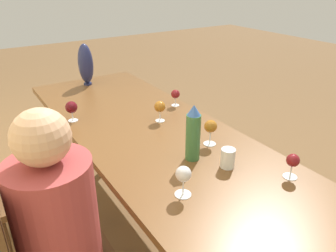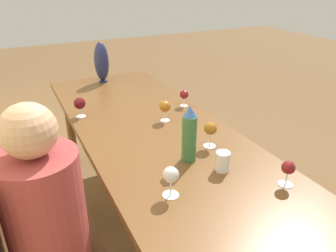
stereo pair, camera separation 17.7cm
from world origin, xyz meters
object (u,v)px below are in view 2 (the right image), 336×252
wine_glass_1 (211,129)px  wine_glass_2 (184,95)px  wine_glass_5 (171,176)px  water_tumbler (223,161)px  vase (102,62)px  wine_glass_0 (165,107)px  chair_far (21,172)px  water_bottle (189,135)px  wine_glass_3 (288,169)px  person_near (52,227)px  wine_glass_4 (80,104)px

wine_glass_1 → wine_glass_2: wine_glass_1 is taller
wine_glass_1 → wine_glass_5: 0.48m
water_tumbler → vase: (1.58, 0.12, 0.13)m
water_tumbler → wine_glass_2: size_ratio=0.84×
wine_glass_0 → wine_glass_2: wine_glass_0 is taller
wine_glass_1 → chair_far: (0.60, 0.95, -0.35)m
water_bottle → wine_glass_0: size_ratio=2.20×
wine_glass_3 → person_near: (0.32, 0.97, -0.20)m
wine_glass_3 → water_bottle: bearing=36.8°
water_bottle → water_tumbler: bearing=-148.2°
wine_glass_0 → wine_glass_1: bearing=-170.3°
vase → wine_glass_2: vase is taller
water_tumbler → water_bottle: bearing=31.8°
wine_glass_1 → wine_glass_4: size_ratio=1.10×
chair_far → person_near: person_near is taller
water_bottle → chair_far: size_ratio=0.29×
wine_glass_0 → wine_glass_5: bearing=155.9°
water_bottle → vase: (1.43, 0.03, 0.03)m
wine_glass_0 → wine_glass_3: wine_glass_0 is taller
wine_glass_2 → wine_glass_3: size_ratio=0.97×
person_near → chair_far: bearing=7.0°
water_bottle → vase: size_ratio=0.86×
water_tumbler → vase: size_ratio=0.29×
wine_glass_3 → wine_glass_5: wine_glass_5 is taller
water_tumbler → wine_glass_4: bearing=26.1°
wine_glass_5 → wine_glass_0: bearing=-24.1°
water_bottle → wine_glass_2: bearing=-27.0°
wine_glass_0 → wine_glass_3: 0.87m
wine_glass_0 → wine_glass_2: bearing=-54.0°
vase → wine_glass_1: size_ratio=2.38×
wine_glass_3 → wine_glass_2: bearing=-2.6°
wine_glass_1 → wine_glass_2: (0.57, -0.16, -0.02)m
water_bottle → chair_far: water_bottle is taller
wine_glass_2 → wine_glass_4: bearing=78.9°
person_near → water_tumbler: bearing=-97.1°
wine_glass_2 → vase: bearing=24.4°
vase → wine_glass_3: bearing=-170.3°
wine_glass_1 → wine_glass_5: size_ratio=1.03×
water_tumbler → wine_glass_0: bearing=-0.5°
wine_glass_4 → water_tumbler: bearing=-153.9°
chair_far → water_tumbler: bearing=-133.3°
wine_glass_1 → wine_glass_4: bearing=37.0°
wine_glass_1 → wine_glass_2: size_ratio=1.23×
vase → wine_glass_4: vase is taller
wine_glass_0 → wine_glass_4: (0.30, 0.46, -0.01)m
vase → wine_glass_1: bearing=-171.7°
wine_glass_0 → water_tumbler: bearing=179.5°
vase → water_bottle: bearing=-178.9°
wine_glass_3 → wine_glass_4: bearing=29.1°
wine_glass_4 → wine_glass_5: (-1.00, -0.15, 0.01)m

